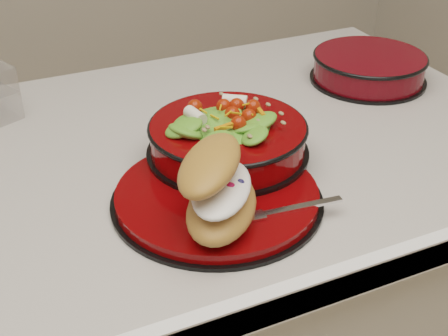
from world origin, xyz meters
name	(u,v)px	position (x,y,z in m)	size (l,w,h in m)	color
dinner_plate	(218,196)	(0.02, -0.17, 0.91)	(0.30, 0.30, 0.02)	black
salad_bowl	(228,132)	(0.07, -0.08, 0.96)	(0.25, 0.25, 0.10)	black
croissant	(220,188)	(0.00, -0.23, 0.97)	(0.16, 0.19, 0.10)	#BA7339
fork	(287,209)	(0.08, -0.25, 0.92)	(0.15, 0.03, 0.00)	silver
extra_bowl	(369,66)	(0.46, 0.09, 0.93)	(0.23, 0.23, 0.05)	black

